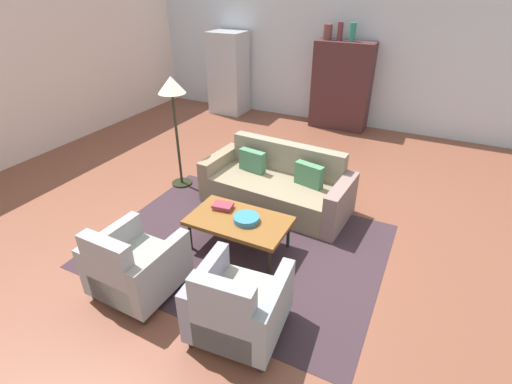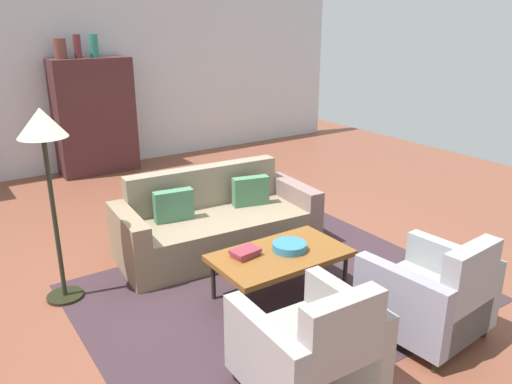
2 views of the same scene
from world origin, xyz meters
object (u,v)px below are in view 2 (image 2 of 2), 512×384
at_px(vase_small, 94,46).
at_px(vase_round, 77,46).
at_px(coffee_table, 280,257).
at_px(fruit_bowl, 290,247).
at_px(couch, 215,224).
at_px(cabinet, 95,116).
at_px(floor_lamp, 44,141).
at_px(armchair_left, 313,353).
at_px(armchair_right, 433,298).
at_px(vase_tall, 60,49).
at_px(book_stack, 245,253).

bearing_deg(vase_small, vase_round, 180.00).
xyz_separation_m(coffee_table, fruit_bowl, (0.10, -0.00, 0.07)).
bearing_deg(fruit_bowl, coffee_table, 180.00).
xyz_separation_m(couch, vase_round, (-0.26, 3.59, 1.68)).
distance_m(fruit_bowl, cabinet, 4.81).
relative_size(cabinet, floor_lamp, 1.05).
relative_size(coffee_table, armchair_left, 1.36).
height_order(vase_small, floor_lamp, vase_small).
height_order(armchair_right, vase_tall, vase_tall).
distance_m(cabinet, vase_small, 1.08).
bearing_deg(fruit_bowl, cabinet, 92.48).
bearing_deg(book_stack, vase_round, 89.57).
relative_size(couch, cabinet, 1.20).
height_order(couch, armchair_right, armchair_right).
bearing_deg(book_stack, couch, 74.38).
relative_size(book_stack, vase_round, 0.77).
xyz_separation_m(armchair_right, vase_small, (-0.61, 5.95, 1.63)).
bearing_deg(cabinet, vase_tall, -179.32).
bearing_deg(armchair_left, vase_round, 88.58).
relative_size(fruit_bowl, floor_lamp, 0.18).
bearing_deg(coffee_table, armchair_left, -117.31).
bearing_deg(cabinet, armchair_left, -94.76).
distance_m(fruit_bowl, book_stack, 0.41).
height_order(couch, coffee_table, couch).
relative_size(armchair_left, armchair_right, 1.00).
xyz_separation_m(armchair_right, vase_round, (-0.86, 5.95, 1.63)).
distance_m(armchair_right, vase_round, 6.22).
distance_m(coffee_table, vase_round, 5.04).
height_order(coffee_table, armchair_right, armchair_right).
bearing_deg(coffee_table, vase_small, 90.09).
bearing_deg(armchair_left, fruit_bowl, 60.84).
bearing_deg(cabinet, couch, -88.20).
bearing_deg(cabinet, coffee_table, -88.72).
xyz_separation_m(couch, vase_small, (-0.01, 3.59, 1.68)).
distance_m(fruit_bowl, vase_small, 5.01).
xyz_separation_m(cabinet, vase_small, (0.10, -0.00, 1.07)).
bearing_deg(fruit_bowl, armchair_left, -121.06).
bearing_deg(book_stack, cabinet, 87.73).
relative_size(armchair_left, cabinet, 0.49).
height_order(coffee_table, vase_tall, vase_tall).
relative_size(book_stack, vase_small, 0.77).
bearing_deg(couch, cabinet, -84.27).
bearing_deg(floor_lamp, vase_small, 66.47).
bearing_deg(armchair_right, floor_lamp, 130.39).
distance_m(book_stack, vase_tall, 4.90).
bearing_deg(armchair_left, floor_lamp, 116.83).
xyz_separation_m(armchair_left, armchair_right, (1.21, 0.00, 0.00)).
bearing_deg(vase_small, cabinet, 177.29).
height_order(armchair_right, floor_lamp, floor_lamp).
distance_m(book_stack, cabinet, 4.69).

